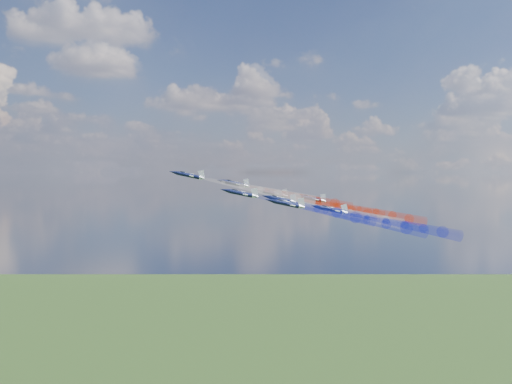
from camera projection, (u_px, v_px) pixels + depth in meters
name	position (u px, v px, depth m)	size (l,w,h in m)	color
jet_lead	(189.00, 175.00, 169.21)	(8.76, 10.95, 2.92)	black
trail_lead	(260.00, 190.00, 171.51)	(3.65, 34.07, 3.65)	white
jet_inner_left	(241.00, 193.00, 157.25)	(8.76, 10.95, 2.92)	black
trail_inner_left	(317.00, 209.00, 159.54)	(3.65, 34.07, 3.65)	#1721CA
jet_inner_right	(234.00, 183.00, 180.72)	(8.76, 10.95, 2.92)	black
trail_inner_right	(301.00, 197.00, 183.01)	(3.65, 34.07, 3.65)	red
jet_outer_left	(287.00, 204.00, 149.55)	(8.76, 10.95, 2.92)	black
trail_outer_left	(366.00, 220.00, 151.85)	(3.65, 34.07, 3.65)	#1721CA
jet_center_third	(280.00, 199.00, 171.25)	(8.76, 10.95, 2.92)	black
trail_center_third	(350.00, 213.00, 173.55)	(3.65, 34.07, 3.65)	white
jet_outer_right	(274.00, 193.00, 191.52)	(8.76, 10.95, 2.92)	black
trail_outer_right	(336.00, 206.00, 193.82)	(3.65, 34.07, 3.65)	red
jet_rear_left	(331.00, 210.00, 159.79)	(8.76, 10.95, 2.92)	black
trail_rear_left	(405.00, 225.00, 162.09)	(3.65, 34.07, 3.65)	#1721CA
jet_rear_right	(311.00, 199.00, 183.20)	(8.76, 10.95, 2.92)	black
trail_rear_right	(376.00, 212.00, 185.49)	(3.65, 34.07, 3.65)	red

